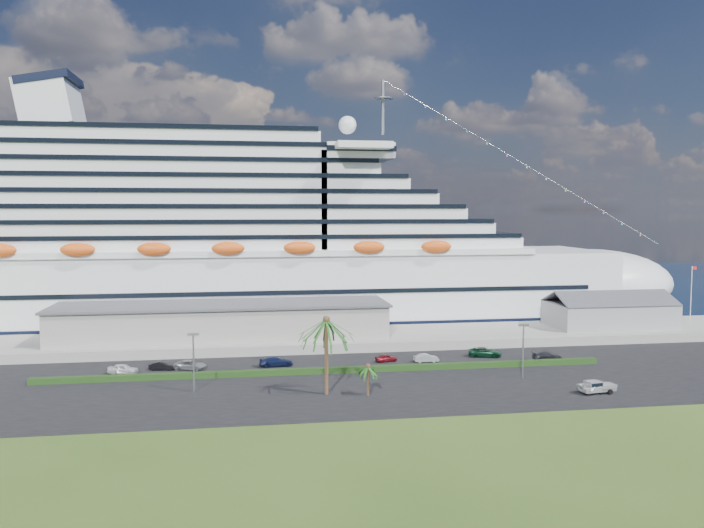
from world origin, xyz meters
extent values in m
plane|color=#36501A|center=(0.00, 0.00, 0.00)|extent=(420.00, 420.00, 0.00)
cube|color=black|center=(0.00, 11.00, 0.06)|extent=(140.00, 38.00, 0.12)
cube|color=gray|center=(0.00, 40.00, 0.90)|extent=(240.00, 20.00, 1.80)
cube|color=black|center=(0.00, 130.00, 0.01)|extent=(420.00, 160.00, 0.02)
cube|color=silver|center=(-20.00, 64.00, 8.00)|extent=(160.00, 30.00, 16.00)
ellipsoid|color=silver|center=(60.00, 64.00, 8.00)|extent=(40.00, 30.00, 16.00)
cube|color=black|center=(-20.00, 64.00, 1.20)|extent=(164.00, 30.60, 2.40)
cube|color=silver|center=(-32.00, 64.00, 29.60)|extent=(128.00, 26.00, 24.80)
cube|color=silver|center=(2.80, 64.00, 37.40)|extent=(14.00, 38.00, 3.20)
cube|color=silver|center=(-60.00, 64.00, 47.00)|extent=(11.58, 14.00, 11.58)
cylinder|color=gray|center=(10.00, 64.00, 48.00)|extent=(0.70, 0.70, 12.00)
ellipsoid|color=#E55315|center=(-24.00, 48.20, 17.80)|extent=(90.00, 2.40, 2.60)
ellipsoid|color=#E55315|center=(-24.00, 79.80, 17.80)|extent=(90.00, 2.40, 2.60)
cube|color=black|center=(-20.00, 64.00, 8.80)|extent=(144.00, 30.40, 0.90)
cube|color=gray|center=(-25.00, 40.00, 4.80)|extent=(60.00, 14.00, 6.00)
cube|color=#4C4C54|center=(-25.00, 40.00, 7.90)|extent=(61.00, 15.00, 0.40)
cube|color=gray|center=(52.00, 40.00, 4.20)|extent=(24.00, 12.00, 4.80)
cube|color=#4C4C54|center=(52.00, 37.00, 7.80)|extent=(24.00, 6.31, 2.74)
cube|color=#4C4C54|center=(52.00, 43.00, 7.80)|extent=(24.00, 6.31, 2.74)
cylinder|color=silver|center=(70.00, 40.00, 7.80)|extent=(0.16, 0.16, 12.00)
cube|color=red|center=(70.50, 40.00, 13.40)|extent=(1.00, 0.04, 0.70)
cube|color=black|center=(-8.00, 16.00, 0.57)|extent=(88.00, 1.10, 0.90)
cylinder|color=gray|center=(-28.00, 8.00, 4.12)|extent=(0.24, 0.24, 8.00)
cube|color=gray|center=(-28.00, 8.00, 8.22)|extent=(1.60, 0.35, 0.35)
cylinder|color=gray|center=(20.00, 8.00, 4.12)|extent=(0.24, 0.24, 8.00)
cube|color=gray|center=(20.00, 8.00, 8.22)|extent=(1.60, 0.35, 0.35)
cylinder|color=#47301E|center=(-10.00, 4.00, 5.25)|extent=(0.54, 0.54, 10.50)
sphere|color=#47301E|center=(-10.00, 4.00, 10.50)|extent=(0.98, 0.98, 0.98)
cylinder|color=#47301E|center=(-4.50, 2.50, 2.10)|extent=(0.35, 0.35, 4.20)
sphere|color=#47301E|center=(-4.50, 2.50, 4.20)|extent=(0.73, 0.73, 0.73)
imported|color=silver|center=(-39.57, 20.50, 0.89)|extent=(4.81, 2.72, 1.54)
imported|color=black|center=(-33.98, 22.31, 0.77)|extent=(4.09, 1.87, 1.30)
imported|color=gray|center=(-29.53, 22.00, 0.83)|extent=(5.58, 3.74, 1.42)
imported|color=#121B40|center=(-16.07, 22.08, 0.91)|extent=(5.61, 2.67, 1.58)
imported|color=maroon|center=(2.21, 22.51, 0.75)|extent=(3.92, 2.32, 1.25)
imported|color=#A5A8AC|center=(8.73, 21.22, 0.80)|extent=(4.11, 1.46, 1.35)
imported|color=#0D3420|center=(19.80, 23.70, 0.90)|extent=(6.15, 4.12, 1.57)
imported|color=#222228|center=(29.22, 19.42, 0.84)|extent=(5.14, 2.51, 1.44)
cylinder|color=black|center=(25.18, -2.23, 0.48)|extent=(0.75, 0.36, 0.72)
cylinder|color=black|center=(25.18, -0.51, 0.48)|extent=(0.75, 0.36, 0.72)
cylinder|color=black|center=(28.34, -2.23, 0.48)|extent=(0.75, 0.36, 0.72)
cylinder|color=black|center=(28.34, -0.51, 0.48)|extent=(0.75, 0.36, 0.72)
cube|color=#BBBDC3|center=(26.89, -1.37, 0.80)|extent=(5.08, 2.50, 0.63)
cube|color=#BBBDC3|center=(28.20, -1.37, 1.16)|extent=(2.40, 2.06, 0.50)
cube|color=#BBBDC3|center=(26.26, -1.37, 1.43)|extent=(2.21, 1.99, 0.86)
cube|color=black|center=(26.26, -1.37, 1.52)|extent=(2.04, 2.00, 0.50)
cube|color=#BBBDC3|center=(24.82, -1.37, 0.98)|extent=(1.05, 1.82, 0.32)
cube|color=gray|center=(26.71, -1.13, 0.65)|extent=(4.53, 1.87, 0.12)
cylinder|color=gray|center=(24.68, -1.13, 0.65)|extent=(2.13, 0.19, 0.08)
cylinder|color=black|center=(27.10, -2.00, 0.43)|extent=(0.63, 0.24, 0.62)
cylinder|color=black|center=(27.10, -0.26, 0.43)|extent=(0.63, 0.24, 0.62)
imported|color=white|center=(26.71, -1.13, 1.22)|extent=(5.08, 3.75, 1.02)
camera|label=1|loc=(-20.93, -87.53, 25.35)|focal=35.00mm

